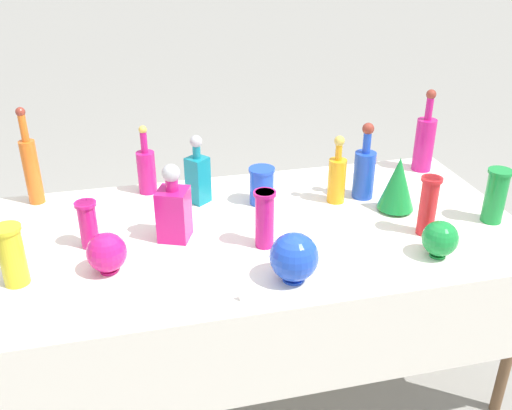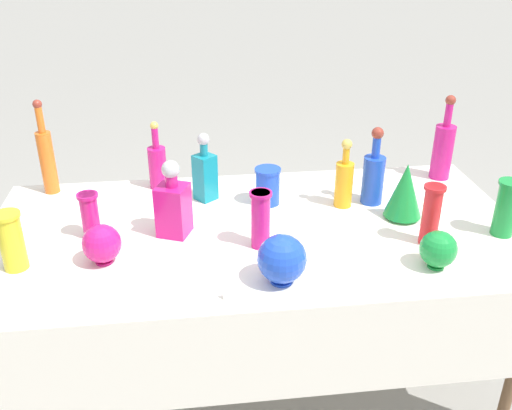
{
  "view_description": "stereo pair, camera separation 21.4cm",
  "coord_description": "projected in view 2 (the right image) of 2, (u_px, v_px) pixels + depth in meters",
  "views": [
    {
      "loc": [
        -0.44,
        -1.86,
        1.83
      ],
      "look_at": [
        0.0,
        0.0,
        0.86
      ],
      "focal_mm": 40.0,
      "sensor_mm": 36.0,
      "label": 1
    },
    {
      "loc": [
        -0.23,
        -1.9,
        1.83
      ],
      "look_at": [
        0.0,
        0.0,
        0.86
      ],
      "focal_mm": 40.0,
      "sensor_mm": 36.0,
      "label": 2
    }
  ],
  "objects": [
    {
      "name": "ground_plane",
      "position": [
        256.0,
        377.0,
        2.53
      ],
      "size": [
        40.0,
        40.0,
        0.0
      ],
      "primitive_type": "plane",
      "color": "gray"
    },
    {
      "name": "display_table",
      "position": [
        257.0,
        247.0,
        2.18
      ],
      "size": [
        2.04,
        1.03,
        0.76
      ],
      "color": "white",
      "rests_on": "ground"
    },
    {
      "name": "tall_bottle_0",
      "position": [
        373.0,
        176.0,
        2.33
      ],
      "size": [
        0.09,
        0.09,
        0.33
      ],
      "color": "blue",
      "rests_on": "display_table"
    },
    {
      "name": "tall_bottle_1",
      "position": [
        157.0,
        165.0,
        2.47
      ],
      "size": [
        0.08,
        0.08,
        0.3
      ],
      "color": "#C61972",
      "rests_on": "display_table"
    },
    {
      "name": "tall_bottle_2",
      "position": [
        443.0,
        148.0,
        2.55
      ],
      "size": [
        0.09,
        0.09,
        0.38
      ],
      "color": "#C61972",
      "rests_on": "display_table"
    },
    {
      "name": "tall_bottle_3",
      "position": [
        47.0,
        157.0,
        2.4
      ],
      "size": [
        0.06,
        0.06,
        0.41
      ],
      "color": "orange",
      "rests_on": "display_table"
    },
    {
      "name": "tall_bottle_4",
      "position": [
        344.0,
        181.0,
        2.31
      ],
      "size": [
        0.07,
        0.07,
        0.29
      ],
      "color": "orange",
      "rests_on": "display_table"
    },
    {
      "name": "square_decanter_0",
      "position": [
        173.0,
        204.0,
        2.1
      ],
      "size": [
        0.14,
        0.14,
        0.3
      ],
      "color": "#C61972",
      "rests_on": "display_table"
    },
    {
      "name": "square_decanter_1",
      "position": [
        205.0,
        173.0,
        2.36
      ],
      "size": [
        0.11,
        0.11,
        0.29
      ],
      "color": "teal",
      "rests_on": "display_table"
    },
    {
      "name": "slender_vase_0",
      "position": [
        260.0,
        218.0,
        2.02
      ],
      "size": [
        0.08,
        0.08,
        0.22
      ],
      "color": "#C61972",
      "rests_on": "display_table"
    },
    {
      "name": "slender_vase_1",
      "position": [
        431.0,
        213.0,
        2.04
      ],
      "size": [
        0.08,
        0.08,
        0.23
      ],
      "color": "red",
      "rests_on": "display_table"
    },
    {
      "name": "slender_vase_2",
      "position": [
        11.0,
        240.0,
        1.89
      ],
      "size": [
        0.09,
        0.09,
        0.21
      ],
      "color": "yellow",
      "rests_on": "display_table"
    },
    {
      "name": "slender_vase_3",
      "position": [
        90.0,
        214.0,
        2.09
      ],
      "size": [
        0.08,
        0.08,
        0.18
      ],
      "color": "#C61972",
      "rests_on": "display_table"
    },
    {
      "name": "slender_vase_4",
      "position": [
        268.0,
        185.0,
        2.34
      ],
      "size": [
        0.11,
        0.11,
        0.16
      ],
      "color": "blue",
      "rests_on": "display_table"
    },
    {
      "name": "slender_vase_5",
      "position": [
        507.0,
        207.0,
        2.1
      ],
      "size": [
        0.09,
        0.09,
        0.22
      ],
      "color": "#198C38",
      "rests_on": "display_table"
    },
    {
      "name": "fluted_vase_0",
      "position": [
        405.0,
        190.0,
        2.21
      ],
      "size": [
        0.15,
        0.15,
        0.23
      ],
      "color": "#198C38",
      "rests_on": "display_table"
    },
    {
      "name": "round_bowl_0",
      "position": [
        102.0,
        244.0,
        1.94
      ],
      "size": [
        0.13,
        0.13,
        0.14
      ],
      "color": "#C61972",
      "rests_on": "display_table"
    },
    {
      "name": "round_bowl_1",
      "position": [
        438.0,
        249.0,
        1.91
      ],
      "size": [
        0.13,
        0.13,
        0.13
      ],
      "color": "#198C38",
      "rests_on": "display_table"
    },
    {
      "name": "round_bowl_2",
      "position": [
        282.0,
        259.0,
        1.83
      ],
      "size": [
        0.16,
        0.16,
        0.17
      ],
      "color": "blue",
      "rests_on": "display_table"
    },
    {
      "name": "price_tag_left",
      "position": [
        233.0,
        293.0,
        1.78
      ],
      "size": [
        0.06,
        0.03,
        0.03
      ],
      "primitive_type": "cube",
      "rotation": [
        -0.21,
        0.0,
        0.21
      ],
      "color": "white",
      "rests_on": "display_table"
    },
    {
      "name": "cardboard_box_behind_left",
      "position": [
        198.0,
        223.0,
        3.43
      ],
      "size": [
        0.45,
        0.39,
        0.44
      ],
      "color": "tan",
      "rests_on": "ground"
    },
    {
      "name": "cardboard_box_behind_right",
      "position": [
        299.0,
        226.0,
        3.42
      ],
      "size": [
        0.51,
        0.41,
        0.42
      ],
      "color": "tan",
      "rests_on": "ground"
    }
  ]
}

